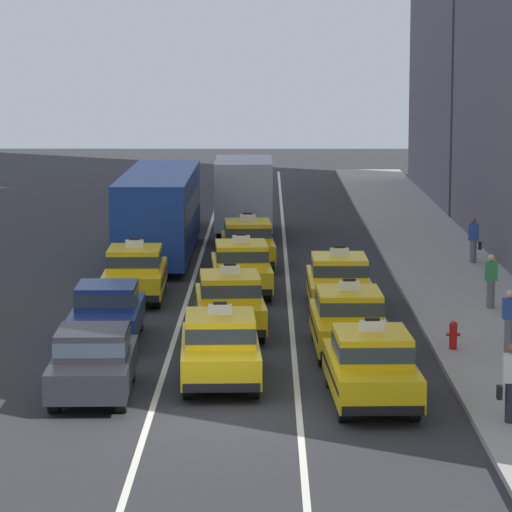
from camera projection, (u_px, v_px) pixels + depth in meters
ground_plane at (224, 421)px, 30.04m from camera, size 160.00×160.00×0.00m
lane_stripe_left_center at (196, 272)px, 49.84m from camera, size 0.14×80.00×0.01m
lane_stripe_center_right at (287, 272)px, 49.81m from camera, size 0.14×80.00×0.01m
sidewalk_curb at (467, 295)px, 44.81m from camera, size 4.00×90.00×0.15m
sedan_left_nearest at (93, 360)px, 31.99m from camera, size 1.89×4.35×1.58m
sedan_left_second at (107, 311)px, 37.97m from camera, size 1.85×4.34×1.58m
taxi_left_third at (135, 272)px, 44.27m from camera, size 1.93×4.60×1.96m
bus_left_fourth at (159, 210)px, 52.78m from camera, size 2.55×11.21×3.22m
taxi_left_fifth at (175, 208)px, 61.68m from camera, size 1.95×4.61×1.96m
taxi_center_nearest at (220, 346)px, 33.31m from camera, size 2.01×4.63×1.96m
taxi_center_second at (230, 302)px, 39.15m from camera, size 2.11×4.67×1.96m
taxi_center_third at (241, 267)px, 45.31m from camera, size 2.08×4.66×1.96m
taxi_center_fourth at (247, 242)px, 50.90m from camera, size 2.04×4.65×1.96m
box_truck_center_fifth at (244, 194)px, 58.79m from camera, size 2.36×6.98×3.27m
taxi_right_nearest at (371, 365)px, 31.35m from camera, size 1.99×4.63×1.96m
taxi_right_second at (349, 320)px, 36.57m from camera, size 1.91×4.60×1.96m
taxi_right_third at (339, 281)px, 42.51m from camera, size 1.85×4.57×1.96m
pedestrian_near_crosswalk at (511, 383)px, 29.26m from camera, size 0.47×0.24×1.65m
pedestrian_mid_block at (510, 321)px, 35.92m from camera, size 0.47×0.24×1.61m
pedestrian_by_storefront at (491, 281)px, 42.06m from camera, size 0.36×0.24×1.61m
pedestrian_far_corner at (474, 240)px, 50.86m from camera, size 0.47×0.24×1.62m
fire_hydrant at (453, 334)px, 36.41m from camera, size 0.36×0.22×0.73m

